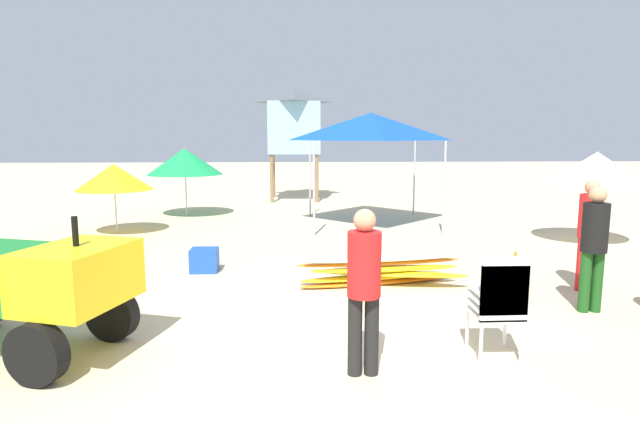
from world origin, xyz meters
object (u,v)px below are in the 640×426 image
(lifeguard_tower, at_px, (294,121))
(beach_umbrella_mid, at_px, (185,161))
(lifeguard_near_left, at_px, (589,228))
(beach_umbrella_left, at_px, (114,177))
(stacked_plastic_chairs, at_px, (499,297))
(lifeguard_far_right, at_px, (364,282))
(utility_cart, at_px, (13,281))
(traffic_cone_near, at_px, (515,269))
(cooler_box, at_px, (204,260))
(surfboard_pile, at_px, (380,270))
(lifeguard_near_right, at_px, (594,241))
(beach_umbrella_far, at_px, (596,169))
(popup_canopy, at_px, (371,127))
(traffic_cone_far, at_px, (121,248))

(lifeguard_tower, xyz_separation_m, beach_umbrella_mid, (-3.12, -3.67, -1.24))
(lifeguard_near_left, xyz_separation_m, beach_umbrella_left, (-8.55, 5.00, 0.38))
(stacked_plastic_chairs, relative_size, lifeguard_far_right, 0.69)
(utility_cart, relative_size, traffic_cone_near, 4.75)
(traffic_cone_near, height_order, cooler_box, traffic_cone_near)
(surfboard_pile, height_order, lifeguard_near_right, lifeguard_near_right)
(lifeguard_near_right, bearing_deg, beach_umbrella_far, 59.46)
(cooler_box, bearing_deg, beach_umbrella_mid, 104.15)
(lifeguard_near_right, distance_m, popup_canopy, 7.35)
(lifeguard_tower, bearing_deg, stacked_plastic_chairs, -81.26)
(stacked_plastic_chairs, bearing_deg, traffic_cone_near, 63.22)
(stacked_plastic_chairs, height_order, traffic_cone_far, stacked_plastic_chairs)
(stacked_plastic_chairs, xyz_separation_m, lifeguard_tower, (-2.10, 13.64, 2.15))
(surfboard_pile, bearing_deg, lifeguard_near_right, -27.16)
(lifeguard_near_left, xyz_separation_m, lifeguard_far_right, (-3.67, -2.56, -0.03))
(lifeguard_near_left, relative_size, lifeguard_tower, 0.42)
(surfboard_pile, relative_size, cooler_box, 5.84)
(lifeguard_near_right, relative_size, popup_canopy, 0.54)
(lifeguard_near_right, bearing_deg, beach_umbrella_mid, 129.05)
(lifeguard_far_right, height_order, beach_umbrella_left, beach_umbrella_left)
(beach_umbrella_left, xyz_separation_m, cooler_box, (2.68, -3.63, -1.14))
(popup_canopy, relative_size, beach_umbrella_mid, 1.44)
(stacked_plastic_chairs, distance_m, popup_canopy, 8.48)
(stacked_plastic_chairs, height_order, lifeguard_near_left, lifeguard_near_left)
(beach_umbrella_mid, bearing_deg, lifeguard_tower, 49.60)
(popup_canopy, relative_size, lifeguard_tower, 0.79)
(beach_umbrella_left, bearing_deg, beach_umbrella_far, -8.65)
(lifeguard_tower, distance_m, traffic_cone_near, 11.94)
(lifeguard_near_left, relative_size, beach_umbrella_mid, 0.78)
(lifeguard_near_right, height_order, beach_umbrella_left, lifeguard_near_right)
(cooler_box, bearing_deg, lifeguard_tower, 81.33)
(utility_cart, bearing_deg, lifeguard_near_left, 14.49)
(beach_umbrella_far, xyz_separation_m, cooler_box, (-7.93, -2.01, -1.40))
(lifeguard_far_right, xyz_separation_m, cooler_box, (-2.19, 3.93, -0.73))
(beach_umbrella_left, xyz_separation_m, beach_umbrella_far, (10.61, -1.61, 0.26))
(utility_cart, relative_size, lifeguard_near_right, 1.68)
(stacked_plastic_chairs, bearing_deg, lifeguard_tower, 98.74)
(cooler_box, bearing_deg, lifeguard_near_right, -22.94)
(lifeguard_near_left, distance_m, lifeguard_far_right, 4.48)
(stacked_plastic_chairs, distance_m, beach_umbrella_left, 9.64)
(surfboard_pile, xyz_separation_m, lifeguard_tower, (-1.32, 10.98, 2.56))
(beach_umbrella_left, bearing_deg, surfboard_pile, -39.78)
(lifeguard_far_right, xyz_separation_m, traffic_cone_far, (-3.87, 4.83, -0.69))
(lifeguard_near_left, relative_size, traffic_cone_far, 3.61)
(stacked_plastic_chairs, bearing_deg, lifeguard_near_left, 45.30)
(lifeguard_near_left, distance_m, popup_canopy, 6.64)
(beach_umbrella_far, xyz_separation_m, traffic_cone_far, (-9.61, -1.12, -1.36))
(stacked_plastic_chairs, xyz_separation_m, beach_umbrella_mid, (-5.22, 9.97, 0.91))
(surfboard_pile, xyz_separation_m, lifeguard_near_left, (3.02, -0.40, 0.71))
(lifeguard_near_left, distance_m, beach_umbrella_left, 9.91)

